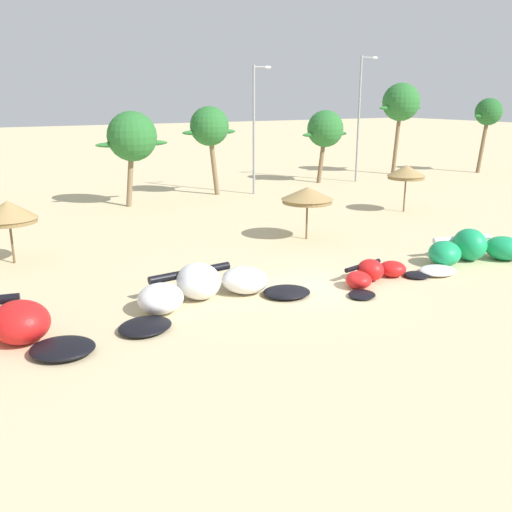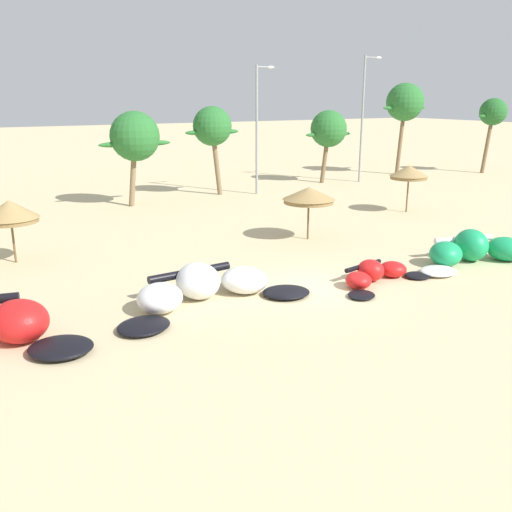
{
  "view_description": "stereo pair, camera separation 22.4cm",
  "coord_description": "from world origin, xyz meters",
  "px_view_note": "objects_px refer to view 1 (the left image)",
  "views": [
    {
      "loc": [
        -12.39,
        -16.88,
        7.23
      ],
      "look_at": [
        -1.54,
        2.0,
        1.0
      ],
      "focal_mm": 39.42,
      "sensor_mm": 36.0,
      "label": 1
    },
    {
      "loc": [
        -12.19,
        -16.99,
        7.23
      ],
      "look_at": [
        -1.54,
        2.0,
        1.0
      ],
      "focal_mm": 39.42,
      "sensor_mm": 36.0,
      "label": 2
    }
  ],
  "objects_px": {
    "palm_left_of_gap": "(132,137)",
    "kite_left": "(204,288)",
    "kite_left_of_center": "(376,274)",
    "palm_center_right": "(325,129)",
    "palm_right_of_gap": "(401,103)",
    "beach_umbrella_near_palms": "(406,172)",
    "palm_center_left": "(209,127)",
    "lamppost_west": "(255,124)",
    "beach_umbrella_near_van": "(8,212)",
    "palm_right": "(488,113)",
    "kite_center": "(475,250)",
    "beach_umbrella_middle": "(307,195)",
    "lamppost_west_center": "(360,114)"
  },
  "relations": [
    {
      "from": "palm_left_of_gap",
      "to": "kite_left",
      "type": "bearing_deg",
      "value": -101.07
    },
    {
      "from": "palm_right_of_gap",
      "to": "lamppost_west_center",
      "type": "height_order",
      "value": "lamppost_west_center"
    },
    {
      "from": "kite_left",
      "to": "kite_center",
      "type": "relative_size",
      "value": 1.14
    },
    {
      "from": "palm_center_right",
      "to": "palm_center_left",
      "type": "bearing_deg",
      "value": -174.29
    },
    {
      "from": "palm_right_of_gap",
      "to": "kite_left",
      "type": "bearing_deg",
      "value": -143.67
    },
    {
      "from": "kite_left_of_center",
      "to": "palm_center_left",
      "type": "distance_m",
      "value": 22.62
    },
    {
      "from": "kite_left_of_center",
      "to": "lamppost_west",
      "type": "height_order",
      "value": "lamppost_west"
    },
    {
      "from": "kite_center",
      "to": "palm_center_left",
      "type": "distance_m",
      "value": 22.59
    },
    {
      "from": "beach_umbrella_near_van",
      "to": "lamppost_west_center",
      "type": "xyz_separation_m",
      "value": [
        29.46,
        11.79,
        3.42
      ]
    },
    {
      "from": "palm_right",
      "to": "lamppost_west",
      "type": "xyz_separation_m",
      "value": [
        -25.57,
        0.14,
        -0.41
      ]
    },
    {
      "from": "kite_center",
      "to": "lamppost_west",
      "type": "height_order",
      "value": "lamppost_west"
    },
    {
      "from": "beach_umbrella_near_palms",
      "to": "palm_center_left",
      "type": "distance_m",
      "value": 14.62
    },
    {
      "from": "kite_left",
      "to": "lamppost_west_center",
      "type": "height_order",
      "value": "lamppost_west_center"
    },
    {
      "from": "palm_right",
      "to": "kite_center",
      "type": "bearing_deg",
      "value": -141.67
    },
    {
      "from": "palm_center_left",
      "to": "lamppost_west",
      "type": "distance_m",
      "value": 3.4
    },
    {
      "from": "palm_center_left",
      "to": "lamppost_west",
      "type": "bearing_deg",
      "value": -20.23
    },
    {
      "from": "kite_left",
      "to": "lamppost_west",
      "type": "distance_m",
      "value": 23.89
    },
    {
      "from": "palm_left_of_gap",
      "to": "palm_right_of_gap",
      "type": "height_order",
      "value": "palm_right_of_gap"
    },
    {
      "from": "palm_right_of_gap",
      "to": "lamppost_west_center",
      "type": "bearing_deg",
      "value": -162.63
    },
    {
      "from": "palm_right_of_gap",
      "to": "lamppost_west",
      "type": "bearing_deg",
      "value": -169.65
    },
    {
      "from": "kite_center",
      "to": "lamppost_west",
      "type": "bearing_deg",
      "value": 88.41
    },
    {
      "from": "palm_center_right",
      "to": "beach_umbrella_near_van",
      "type": "bearing_deg",
      "value": -154.13
    },
    {
      "from": "lamppost_west",
      "to": "kite_left",
      "type": "bearing_deg",
      "value": -124.3
    },
    {
      "from": "beach_umbrella_near_palms",
      "to": "palm_left_of_gap",
      "type": "bearing_deg",
      "value": 143.39
    },
    {
      "from": "palm_center_left",
      "to": "palm_right_of_gap",
      "type": "bearing_deg",
      "value": 5.58
    },
    {
      "from": "kite_left",
      "to": "palm_right_of_gap",
      "type": "relative_size",
      "value": 0.94
    },
    {
      "from": "beach_umbrella_middle",
      "to": "palm_left_of_gap",
      "type": "relative_size",
      "value": 0.43
    },
    {
      "from": "beach_umbrella_near_van",
      "to": "palm_center_right",
      "type": "relative_size",
      "value": 0.47
    },
    {
      "from": "beach_umbrella_middle",
      "to": "lamppost_west",
      "type": "xyz_separation_m",
      "value": [
        4.66,
        13.54,
        2.88
      ]
    },
    {
      "from": "kite_center",
      "to": "palm_left_of_gap",
      "type": "xyz_separation_m",
      "value": [
        -8.85,
        20.73,
        4.03
      ]
    },
    {
      "from": "kite_left_of_center",
      "to": "palm_center_right",
      "type": "distance_m",
      "value": 27.51
    },
    {
      "from": "kite_left_of_center",
      "to": "beach_umbrella_near_van",
      "type": "distance_m",
      "value": 16.0
    },
    {
      "from": "beach_umbrella_middle",
      "to": "lamppost_west",
      "type": "bearing_deg",
      "value": 71.0
    },
    {
      "from": "kite_center",
      "to": "beach_umbrella_middle",
      "type": "height_order",
      "value": "beach_umbrella_middle"
    },
    {
      "from": "palm_right_of_gap",
      "to": "palm_right",
      "type": "height_order",
      "value": "palm_right_of_gap"
    },
    {
      "from": "palm_left_of_gap",
      "to": "palm_center_left",
      "type": "height_order",
      "value": "palm_center_left"
    },
    {
      "from": "kite_left_of_center",
      "to": "palm_center_right",
      "type": "relative_size",
      "value": 0.81
    },
    {
      "from": "palm_right",
      "to": "lamppost_west",
      "type": "relative_size",
      "value": 0.75
    },
    {
      "from": "palm_left_of_gap",
      "to": "palm_center_left",
      "type": "xyz_separation_m",
      "value": [
        6.25,
        1.26,
        0.41
      ]
    },
    {
      "from": "beach_umbrella_near_palms",
      "to": "palm_center_left",
      "type": "xyz_separation_m",
      "value": [
        -8.1,
        11.92,
        2.44
      ]
    },
    {
      "from": "palm_left_of_gap",
      "to": "palm_right",
      "type": "xyz_separation_m",
      "value": [
        35.0,
        -0.06,
        1.02
      ]
    },
    {
      "from": "kite_center",
      "to": "palm_center_left",
      "type": "height_order",
      "value": "palm_center_left"
    },
    {
      "from": "palm_right",
      "to": "kite_left",
      "type": "bearing_deg",
      "value": -153.64
    },
    {
      "from": "kite_left_of_center",
      "to": "lamppost_west_center",
      "type": "xyz_separation_m",
      "value": [
        17.19,
        21.88,
        5.43
      ]
    },
    {
      "from": "palm_center_left",
      "to": "palm_right",
      "type": "bearing_deg",
      "value": -2.62
    },
    {
      "from": "beach_umbrella_near_van",
      "to": "beach_umbrella_near_palms",
      "type": "relative_size",
      "value": 0.95
    },
    {
      "from": "kite_left",
      "to": "palm_right",
      "type": "relative_size",
      "value": 1.13
    },
    {
      "from": "beach_umbrella_middle",
      "to": "kite_left_of_center",
      "type": "bearing_deg",
      "value": -102.73
    },
    {
      "from": "kite_left_of_center",
      "to": "lamppost_west",
      "type": "xyz_separation_m",
      "value": [
        6.29,
        20.74,
        4.86
      ]
    },
    {
      "from": "kite_left_of_center",
      "to": "beach_umbrella_near_van",
      "type": "height_order",
      "value": "beach_umbrella_near_van"
    }
  ]
}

